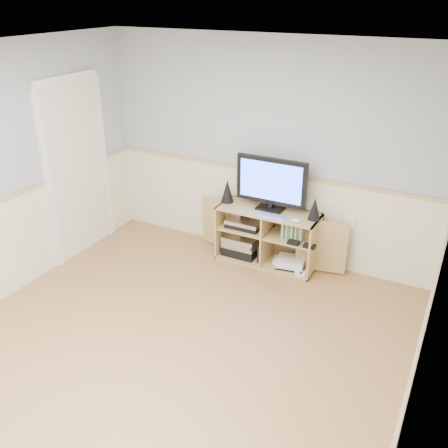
{
  "coord_description": "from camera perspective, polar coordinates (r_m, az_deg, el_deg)",
  "views": [
    {
      "loc": [
        2.04,
        -2.76,
        2.91
      ],
      "look_at": [
        -0.01,
        1.2,
        0.79
      ],
      "focal_mm": 40.0,
      "sensor_mm": 36.0,
      "label": 1
    }
  ],
  "objects": [
    {
      "name": "room",
      "position": [
        3.95,
        -7.83,
        -0.31
      ],
      "size": [
        4.04,
        4.54,
        2.54
      ],
      "color": "tan",
      "rests_on": "ground"
    },
    {
      "name": "monitor",
      "position": [
        5.52,
        5.43,
        4.77
      ],
      "size": [
        0.82,
        0.18,
        0.6
      ],
      "color": "black",
      "rests_on": "media_cabinet"
    },
    {
      "name": "speaker_left",
      "position": [
        5.77,
        0.38,
        3.8
      ],
      "size": [
        0.15,
        0.15,
        0.27
      ],
      "primitive_type": "cone",
      "color": "black",
      "rests_on": "media_cabinet"
    },
    {
      "name": "mouse",
      "position": [
        5.36,
        8.25,
        0.38
      ],
      "size": [
        0.11,
        0.09,
        0.04
      ],
      "primitive_type": "ellipsoid",
      "rotation": [
        0.0,
        0.0,
        0.35
      ],
      "color": "white",
      "rests_on": "media_cabinet"
    },
    {
      "name": "media_cabinet",
      "position": [
        5.79,
        5.19,
        -1.19
      ],
      "size": [
        1.8,
        0.43,
        0.65
      ],
      "color": "tan",
      "rests_on": "floor"
    },
    {
      "name": "game_consoles",
      "position": [
        5.76,
        7.56,
        -4.38
      ],
      "size": [
        0.46,
        0.3,
        0.11
      ],
      "color": "white",
      "rests_on": "media_cabinet"
    },
    {
      "name": "speaker_right",
      "position": [
        5.42,
        10.32,
        1.73
      ],
      "size": [
        0.13,
        0.13,
        0.25
      ],
      "primitive_type": "cone",
      "color": "black",
      "rests_on": "media_cabinet"
    },
    {
      "name": "keyboard",
      "position": [
        5.45,
        5.56,
        0.82
      ],
      "size": [
        0.29,
        0.14,
        0.01
      ],
      "primitive_type": "cube",
      "rotation": [
        0.0,
        0.0,
        0.08
      ],
      "color": "silver",
      "rests_on": "media_cabinet"
    },
    {
      "name": "game_cases",
      "position": [
        5.56,
        7.89,
        -0.73
      ],
      "size": [
        0.24,
        0.13,
        0.19
      ],
      "primitive_type": "cube",
      "color": "#3F8C3F",
      "rests_on": "media_cabinet"
    },
    {
      "name": "av_components",
      "position": [
        5.9,
        2.16,
        -1.77
      ],
      "size": [
        0.5,
        0.3,
        0.47
      ],
      "color": "black",
      "rests_on": "media_cabinet"
    },
    {
      "name": "wall_outlet",
      "position": [
        5.6,
        14.19,
        0.17
      ],
      "size": [
        0.12,
        0.03,
        0.12
      ],
      "primitive_type": "cube",
      "color": "white",
      "rests_on": "wall_back"
    }
  ]
}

